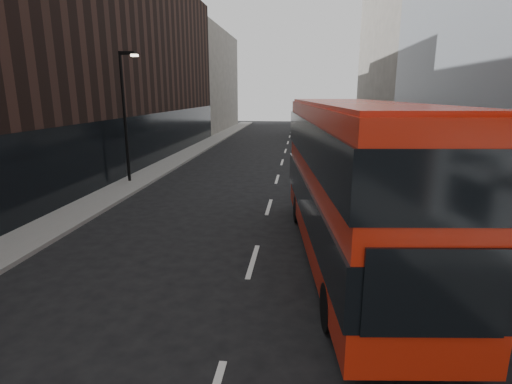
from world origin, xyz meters
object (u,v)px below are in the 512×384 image
(car_a, at_px, (345,183))
(car_c, at_px, (344,157))
(street_lamp, at_px, (125,108))
(grey_bus, at_px, (319,118))
(car_b, at_px, (331,154))
(red_bus, at_px, (352,176))

(car_a, distance_m, car_c, 8.02)
(car_a, bearing_deg, car_c, 79.94)
(street_lamp, height_order, car_a, street_lamp)
(street_lamp, distance_m, grey_bus, 29.11)
(grey_bus, relative_size, car_b, 2.79)
(car_c, bearing_deg, car_a, -93.48)
(street_lamp, height_order, red_bus, street_lamp)
(car_b, bearing_deg, red_bus, -96.71)
(car_a, bearing_deg, car_b, 85.56)
(street_lamp, bearing_deg, grey_bus, 66.58)
(car_c, bearing_deg, car_b, 125.46)
(grey_bus, bearing_deg, car_a, -88.51)
(car_c, bearing_deg, red_bus, -93.55)
(car_b, relative_size, car_c, 0.91)
(red_bus, xyz_separation_m, car_a, (0.71, 7.95, -1.98))
(grey_bus, distance_m, car_c, 20.36)
(car_c, bearing_deg, street_lamp, -151.59)
(street_lamp, distance_m, car_c, 14.46)
(grey_bus, xyz_separation_m, car_b, (0.17, -19.10, -1.38))
(car_a, relative_size, car_b, 0.89)
(red_bus, xyz_separation_m, car_b, (0.60, 17.12, -1.92))
(street_lamp, bearing_deg, red_bus, -40.78)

